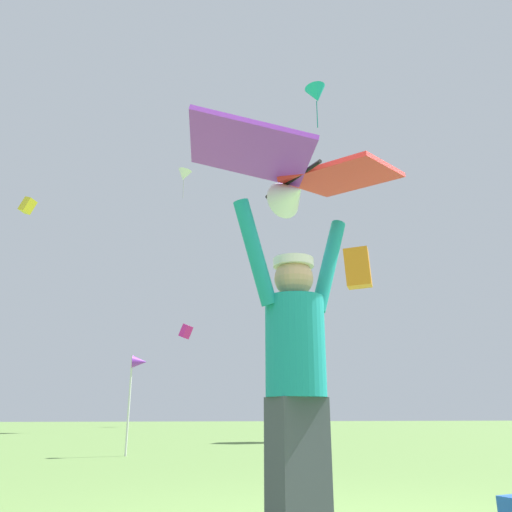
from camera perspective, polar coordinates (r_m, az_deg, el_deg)
name	(u,v)px	position (r m, az deg, el deg)	size (l,w,h in m)	color
kite_flyer_person	(296,375)	(2.93, 4.47, -13.11)	(0.80, 0.43, 1.92)	#424751
held_stunt_kite	(297,174)	(3.20, 4.59, 9.10)	(1.51, 1.01, 0.38)	black
distant_kite_orange_overhead_distant	(358,268)	(17.19, 11.28, -1.34)	(1.14, 1.10, 1.34)	orange
distant_kite_teal_high_left	(316,94)	(34.37, 6.75, 17.46)	(1.58, 1.46, 3.03)	#19B2AD
distant_kite_yellow_mid_left	(28,206)	(37.31, -24.12, 5.15)	(1.19, 0.92, 1.25)	yellow
distant_kite_white_low_right	(184,175)	(39.14, -8.04, 8.91)	(1.43, 1.43, 2.45)	white
distant_kite_magenta_high_right	(186,331)	(35.77, -7.83, -8.33)	(1.00, 0.92, 1.09)	#DB2393
marker_flag	(138,368)	(10.40, -13.04, -12.09)	(0.30, 0.24, 1.83)	silver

